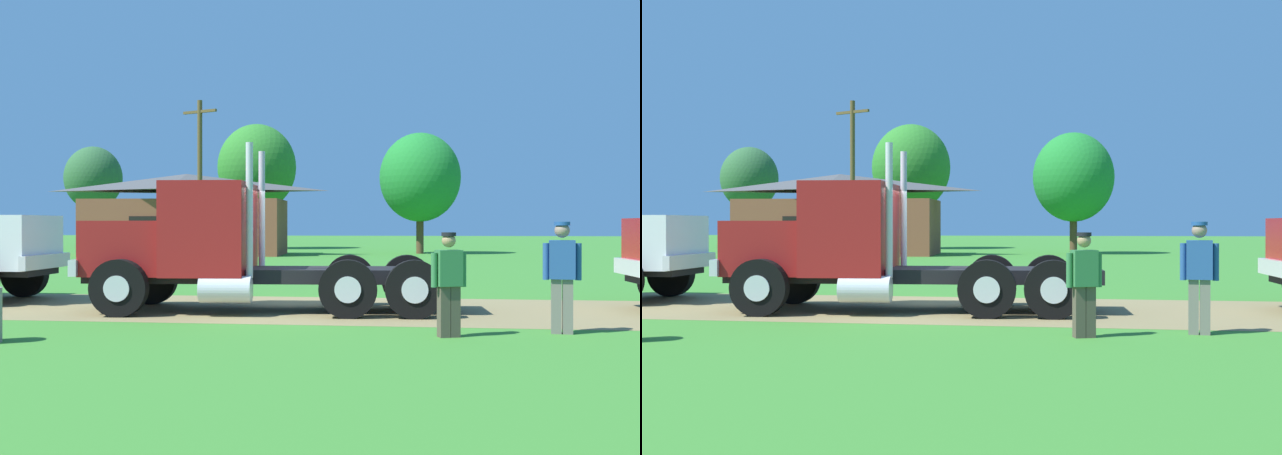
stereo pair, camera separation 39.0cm
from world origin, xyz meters
The scene contains 10 objects.
ground_plane centered at (0.00, 0.00, 0.00)m, with size 200.00×200.00×0.00m, color #3A7F2B.
dirt_track centered at (0.00, 0.00, 0.00)m, with size 120.00×5.22×0.01m, color olive.
truck_foreground_white centered at (-1.37, -0.55, 1.25)m, with size 7.79×3.19×3.36m.
visitor_walking_mid centered at (3.23, -3.73, 0.89)m, with size 0.56×0.37×1.65m.
visitor_by_barrel centered at (5.07, -3.11, 1.00)m, with size 0.60×0.31×1.82m.
shed_building centered at (-10.65, 27.49, 2.25)m, with size 11.99×5.97×4.66m.
utility_pole_far centered at (-8.84, 23.99, 4.42)m, with size 2.06×1.03×8.32m.
tree_left centered at (-22.80, 42.43, 5.36)m, with size 4.50×4.50×7.86m.
tree_mid centered at (-8.83, 38.45, 5.79)m, with size 5.60×5.60×8.89m.
tree_right centered at (2.72, 30.82, 4.55)m, with size 4.83×4.83×7.22m.
Camera 1 is at (2.80, -16.22, 1.79)m, focal length 43.91 mm.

